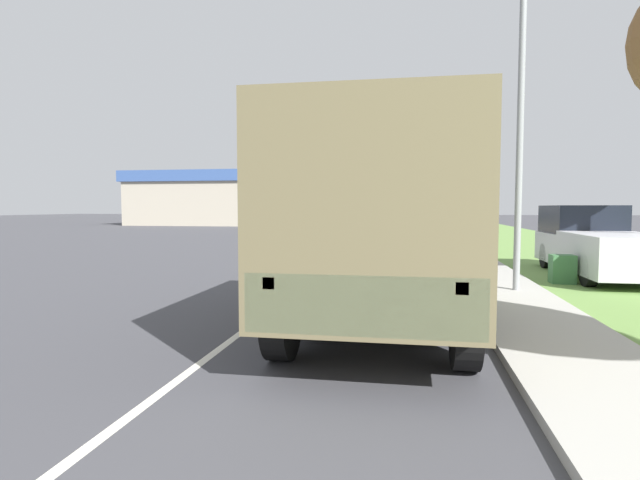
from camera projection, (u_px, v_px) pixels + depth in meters
The scene contains 14 objects.
ground_plane at pixel (375, 232), 37.75m from camera, with size 180.00×180.00×0.00m, color #424247.
lane_centre_stripe at pixel (375, 232), 37.75m from camera, with size 0.12×120.00×0.00m.
sidewalk_right at pixel (436, 232), 36.96m from camera, with size 1.80×120.00×0.12m.
grass_strip_right at pixel (498, 233), 36.19m from camera, with size 7.00×120.00×0.02m.
military_truck at pixel (381, 219), 7.81m from camera, with size 2.48×6.50×3.08m.
car_nearest_ahead at pixel (400, 238), 18.75m from camera, with size 1.76×4.70×1.62m.
car_second_ahead at pixel (402, 225), 31.88m from camera, with size 1.89×4.09×1.70m.
car_third_ahead at pixel (399, 223), 40.46m from camera, with size 1.78×4.09×1.38m.
car_fourth_ahead at pixel (398, 220), 50.32m from camera, with size 1.90×4.55×1.36m.
car_farthest_ahead at pixel (406, 216), 62.86m from camera, with size 1.74×4.25×1.74m.
pickup_truck at pixel (596, 243), 13.67m from camera, with size 2.00×5.57×1.92m.
lamp_post at pixel (510, 103), 10.46m from camera, with size 1.69×0.24×6.57m.
utility_box at pixel (562, 269), 12.23m from camera, with size 0.55×0.45×0.70m.
building_distant at pixel (225, 199), 55.55m from camera, with size 18.11×13.33×5.60m.
Camera 1 is at (2.46, 2.14, 1.89)m, focal length 28.00 mm.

